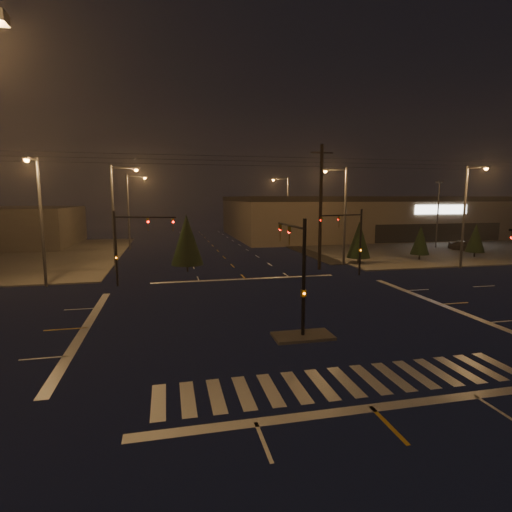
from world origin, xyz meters
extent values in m
plane|color=black|center=(0.00, 0.00, 0.00)|extent=(140.00, 140.00, 0.00)
cube|color=#4A4742|center=(30.00, 30.00, 0.06)|extent=(36.00, 36.00, 0.12)
cube|color=#4A4742|center=(0.00, -4.00, 0.07)|extent=(3.00, 1.60, 0.15)
cube|color=beige|center=(0.00, -9.00, 0.01)|extent=(15.00, 2.60, 0.01)
cube|color=beige|center=(0.00, -11.00, 0.01)|extent=(16.00, 0.50, 0.01)
cube|color=beige|center=(0.00, 11.00, 0.01)|extent=(16.00, 0.50, 0.01)
cube|color=black|center=(35.00, 28.00, 0.04)|extent=(50.00, 24.00, 0.08)
cube|color=#6D624E|center=(35.00, 46.00, 3.50)|extent=(60.00, 28.00, 7.00)
cube|color=black|center=(35.00, 46.00, 6.80)|extent=(60.20, 28.20, 0.80)
cube|color=white|center=(35.00, 31.90, 5.20)|extent=(9.00, 0.20, 1.40)
cube|color=black|center=(35.00, 31.95, 1.60)|extent=(22.00, 0.15, 2.80)
cylinder|color=black|center=(0.00, -4.00, 3.00)|extent=(0.18, 0.18, 6.00)
cylinder|color=black|center=(0.00, -1.75, 5.50)|extent=(0.12, 4.50, 0.12)
imported|color=#594707|center=(0.00, 0.27, 5.45)|extent=(0.16, 0.20, 1.00)
cube|color=#594707|center=(0.00, -4.00, 2.30)|extent=(0.25, 0.18, 0.35)
cylinder|color=black|center=(10.50, 10.50, 3.00)|extent=(0.18, 0.18, 6.00)
cylinder|color=black|center=(8.15, 9.64, 5.50)|extent=(4.74, 1.82, 0.12)
imported|color=#594707|center=(6.04, 8.88, 5.45)|extent=(0.24, 0.22, 1.00)
cube|color=#594707|center=(10.50, 10.50, 2.30)|extent=(0.25, 0.18, 0.35)
cylinder|color=black|center=(-10.50, 10.50, 3.00)|extent=(0.18, 0.18, 6.00)
cylinder|color=black|center=(-8.15, 9.64, 5.50)|extent=(4.74, 1.82, 0.12)
imported|color=#594707|center=(-6.04, 8.88, 5.45)|extent=(0.24, 0.22, 1.00)
cube|color=#594707|center=(-10.50, 10.50, 2.30)|extent=(0.25, 0.18, 0.35)
cylinder|color=#38383A|center=(-11.50, 18.00, 5.00)|extent=(0.24, 0.24, 10.00)
cylinder|color=#38383A|center=(-10.30, 18.00, 9.80)|extent=(2.40, 0.14, 0.14)
cube|color=#38383A|center=(-9.20, 18.00, 9.75)|extent=(0.70, 0.30, 0.18)
sphere|color=orange|center=(-9.20, 18.00, 9.62)|extent=(0.32, 0.32, 0.32)
cylinder|color=#38383A|center=(-11.50, 34.00, 5.00)|extent=(0.24, 0.24, 10.00)
cylinder|color=#38383A|center=(-10.30, 34.00, 9.80)|extent=(2.40, 0.14, 0.14)
cube|color=#38383A|center=(-9.20, 34.00, 9.75)|extent=(0.70, 0.30, 0.18)
sphere|color=orange|center=(-9.20, 34.00, 9.62)|extent=(0.32, 0.32, 0.32)
cylinder|color=#38383A|center=(11.50, 16.00, 5.00)|extent=(0.24, 0.24, 10.00)
cylinder|color=#38383A|center=(10.30, 16.00, 9.80)|extent=(2.40, 0.14, 0.14)
cube|color=#38383A|center=(9.20, 16.00, 9.75)|extent=(0.70, 0.30, 0.18)
sphere|color=orange|center=(9.20, 16.00, 9.62)|extent=(0.32, 0.32, 0.32)
cylinder|color=#38383A|center=(11.50, 36.00, 5.00)|extent=(0.24, 0.24, 10.00)
cylinder|color=#38383A|center=(10.30, 36.00, 9.80)|extent=(2.40, 0.14, 0.14)
cube|color=#38383A|center=(9.20, 36.00, 9.75)|extent=(0.70, 0.30, 0.18)
sphere|color=orange|center=(9.20, 36.00, 9.62)|extent=(0.32, 0.32, 0.32)
cylinder|color=#38383A|center=(-16.00, 11.50, 5.00)|extent=(0.24, 0.24, 10.00)
cylinder|color=#38383A|center=(-16.00, 10.30, 9.80)|extent=(0.14, 2.40, 0.14)
cube|color=#38383A|center=(-16.00, 9.20, 9.75)|extent=(0.30, 0.70, 0.18)
sphere|color=orange|center=(-16.00, 9.20, 9.62)|extent=(0.32, 0.32, 0.32)
cylinder|color=#38383A|center=(22.00, 11.50, 5.00)|extent=(0.24, 0.24, 10.00)
cylinder|color=#38383A|center=(22.00, 10.30, 9.80)|extent=(0.14, 2.40, 0.14)
cube|color=#38383A|center=(22.00, 9.20, 9.75)|extent=(0.30, 0.70, 0.18)
sphere|color=orange|center=(22.00, 9.20, 9.62)|extent=(0.32, 0.32, 0.32)
cylinder|color=black|center=(8.00, 14.00, 6.00)|extent=(0.32, 0.32, 12.00)
cube|color=black|center=(8.00, 14.00, 11.20)|extent=(2.20, 0.12, 0.12)
cylinder|color=black|center=(13.25, 16.16, 0.35)|extent=(0.18, 0.18, 0.70)
cone|color=black|center=(13.25, 16.16, 2.62)|extent=(2.46, 2.46, 3.85)
cylinder|color=black|center=(21.09, 16.88, 0.35)|extent=(0.18, 0.18, 0.70)
cone|color=black|center=(21.09, 16.88, 2.30)|extent=(2.05, 2.05, 3.20)
cylinder|color=black|center=(28.65, 17.27, 0.35)|extent=(0.18, 0.18, 0.70)
cone|color=black|center=(28.65, 17.27, 2.36)|extent=(2.12, 2.12, 3.31)
cylinder|color=black|center=(-4.72, 15.61, 0.35)|extent=(0.18, 0.18, 0.70)
cone|color=black|center=(-4.72, 15.61, 3.08)|extent=(3.05, 3.05, 4.76)
imported|color=black|center=(31.75, 22.35, 0.74)|extent=(2.98, 4.65, 1.47)
camera|label=1|loc=(-6.53, -22.34, 6.99)|focal=28.00mm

